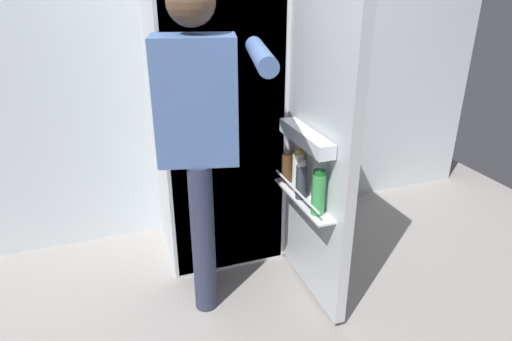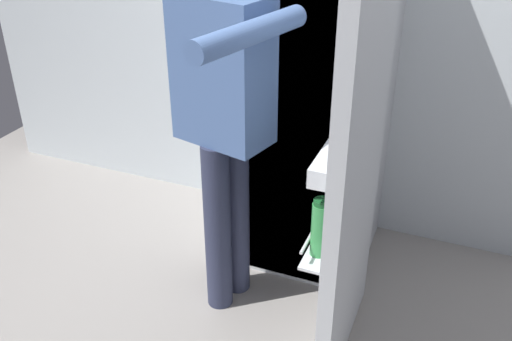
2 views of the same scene
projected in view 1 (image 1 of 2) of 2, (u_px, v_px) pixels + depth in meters
The scene contains 4 objects.
ground_plane at pixel (244, 293), 2.58m from camera, with size 5.12×5.12×0.00m, color gray.
kitchen_wall at pixel (197, 40), 2.86m from camera, with size 4.40×0.10×2.59m, color silver.
refrigerator at pixel (222, 117), 2.66m from camera, with size 0.75×1.30×1.80m.
person at pixel (200, 128), 2.14m from camera, with size 0.54×0.76×1.68m.
Camera 1 is at (-0.63, -1.98, 1.68)m, focal length 31.57 mm.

